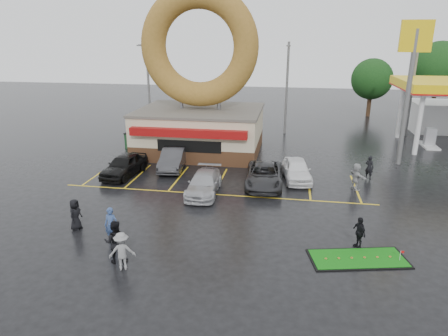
% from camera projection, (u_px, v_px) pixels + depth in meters
% --- Properties ---
extents(ground, '(120.00, 120.00, 0.00)m').
position_uv_depth(ground, '(202.00, 217.00, 22.01)').
color(ground, black).
rests_on(ground, ground).
extents(donut_shop, '(10.20, 8.70, 13.50)m').
position_uv_depth(donut_shop, '(200.00, 100.00, 33.22)').
color(donut_shop, '#472B19').
rests_on(donut_shop, ground).
extents(shell_sign, '(2.20, 0.36, 10.60)m').
position_uv_depth(shell_sign, '(412.00, 67.00, 28.85)').
color(shell_sign, slate).
rests_on(shell_sign, ground).
extents(streetlight_left, '(0.40, 2.21, 9.00)m').
position_uv_depth(streetlight_left, '(148.00, 85.00, 40.72)').
color(streetlight_left, slate).
rests_on(streetlight_left, ground).
extents(streetlight_mid, '(0.40, 2.21, 9.00)m').
position_uv_depth(streetlight_mid, '(287.00, 86.00, 39.44)').
color(streetlight_mid, slate).
rests_on(streetlight_mid, ground).
extents(streetlight_right, '(0.40, 2.21, 9.00)m').
position_uv_depth(streetlight_right, '(413.00, 87.00, 38.47)').
color(streetlight_right, slate).
rests_on(streetlight_right, ground).
extents(tree_far_c, '(6.30, 6.30, 9.00)m').
position_uv_depth(tree_far_c, '(439.00, 68.00, 48.50)').
color(tree_far_c, '#332114').
rests_on(tree_far_c, ground).
extents(tree_far_d, '(4.90, 4.90, 7.00)m').
position_uv_depth(tree_far_d, '(372.00, 79.00, 48.30)').
color(tree_far_d, '#332114').
rests_on(tree_far_d, ground).
extents(car_black, '(2.36, 4.74, 1.55)m').
position_uv_depth(car_black, '(124.00, 165.00, 28.36)').
color(car_black, black).
rests_on(car_black, ground).
extents(car_dgrey, '(2.11, 4.80, 1.53)m').
position_uv_depth(car_dgrey, '(173.00, 159.00, 29.88)').
color(car_dgrey, '#323235').
rests_on(car_dgrey, ground).
extents(car_silver, '(2.02, 4.66, 1.33)m').
position_uv_depth(car_silver, '(204.00, 183.00, 25.17)').
color(car_silver, '#ADAEB2').
rests_on(car_silver, ground).
extents(car_grey, '(2.58, 5.23, 1.43)m').
position_uv_depth(car_grey, '(264.00, 175.00, 26.51)').
color(car_grey, '#2E2E30').
rests_on(car_grey, ground).
extents(car_white, '(2.30, 4.51, 1.47)m').
position_uv_depth(car_white, '(297.00, 170.00, 27.50)').
color(car_white, white).
rests_on(car_white, ground).
extents(person_blue, '(0.68, 0.47, 1.79)m').
position_uv_depth(person_blue, '(111.00, 225.00, 19.08)').
color(person_blue, '#31487A').
rests_on(person_blue, ground).
extents(person_blackjkt, '(1.10, 0.94, 1.96)m').
position_uv_depth(person_blackjkt, '(115.00, 242.00, 17.39)').
color(person_blackjkt, black).
rests_on(person_blackjkt, ground).
extents(person_hoodie, '(1.25, 0.97, 1.71)m').
position_uv_depth(person_hoodie, '(122.00, 251.00, 16.87)').
color(person_hoodie, gray).
rests_on(person_hoodie, ground).
extents(person_bystander, '(0.59, 0.85, 1.65)m').
position_uv_depth(person_bystander, '(75.00, 214.00, 20.40)').
color(person_bystander, black).
rests_on(person_bystander, ground).
extents(person_cameraman, '(0.72, 0.98, 1.54)m').
position_uv_depth(person_cameraman, '(359.00, 232.00, 18.68)').
color(person_cameraman, black).
rests_on(person_cameraman, ground).
extents(person_walker_near, '(1.16, 1.71, 1.77)m').
position_uv_depth(person_walker_near, '(356.00, 176.00, 25.75)').
color(person_walker_near, '#9C9C9E').
rests_on(person_walker_near, ground).
extents(person_walker_far, '(0.72, 0.67, 1.66)m').
position_uv_depth(person_walker_far, '(369.00, 167.00, 27.71)').
color(person_walker_far, black).
rests_on(person_walker_far, ground).
extents(dumpster, '(1.85, 1.28, 1.30)m').
position_uv_depth(dumpster, '(137.00, 140.00, 35.57)').
color(dumpster, '#184020').
rests_on(dumpster, ground).
extents(putting_green, '(4.60, 2.76, 0.54)m').
position_uv_depth(putting_green, '(358.00, 259.00, 17.86)').
color(putting_green, black).
rests_on(putting_green, ground).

